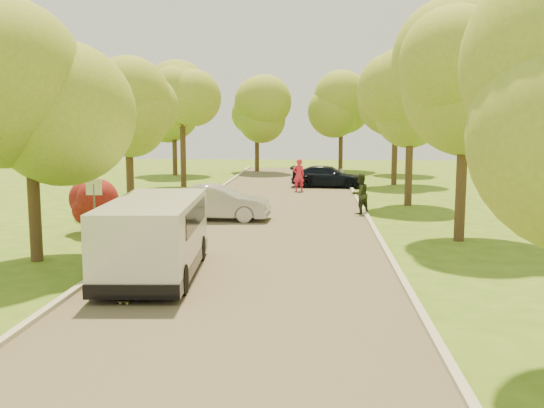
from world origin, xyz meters
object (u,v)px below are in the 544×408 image
(minivan, at_px, (155,236))
(skateboarder, at_px, (129,257))
(street_sign, at_px, (94,197))
(longboard, at_px, (130,296))
(silver_sedan, at_px, (217,203))
(dark_sedan, at_px, (328,177))
(person_olive, at_px, (360,194))
(person_striped, at_px, (299,175))

(minivan, bearing_deg, skateboarder, -93.63)
(street_sign, height_order, longboard, street_sign)
(silver_sedan, relative_size, dark_sedan, 0.96)
(street_sign, distance_m, longboard, 7.69)
(minivan, bearing_deg, street_sign, 122.74)
(minivan, distance_m, person_olive, 13.04)
(dark_sedan, xyz_separation_m, longboard, (-5.12, -24.89, -0.57))
(silver_sedan, height_order, dark_sedan, silver_sedan)
(street_sign, bearing_deg, skateboarder, -64.07)
(skateboarder, bearing_deg, street_sign, -55.55)
(person_striped, bearing_deg, person_olive, 89.34)
(longboard, height_order, person_striped, person_striped)
(silver_sedan, xyz_separation_m, dark_sedan, (4.96, 13.21, -0.06))
(silver_sedan, bearing_deg, street_sign, 147.03)
(longboard, xyz_separation_m, person_striped, (3.33, 22.44, 0.87))
(minivan, relative_size, person_olive, 3.13)
(street_sign, height_order, skateboarder, street_sign)
(person_striped, height_order, person_olive, person_striped)
(longboard, distance_m, person_olive, 15.13)
(street_sign, relative_size, person_olive, 1.19)
(minivan, xyz_separation_m, silver_sedan, (0.16, 9.36, -0.36))
(minivan, bearing_deg, person_striped, 76.89)
(longboard, bearing_deg, dark_sedan, -93.12)
(minivan, xyz_separation_m, skateboarder, (0.00, -2.32, -0.05))
(longboard, distance_m, skateboarder, 0.94)
(street_sign, height_order, person_striped, street_sign)
(dark_sedan, distance_m, person_striped, 3.05)
(minivan, height_order, silver_sedan, minivan)
(dark_sedan, xyz_separation_m, skateboarder, (-5.12, -24.89, 0.37))
(street_sign, height_order, dark_sedan, street_sign)
(longboard, height_order, person_olive, person_olive)
(skateboarder, bearing_deg, minivan, -81.41)
(dark_sedan, height_order, skateboarder, skateboarder)
(street_sign, bearing_deg, person_striped, 67.04)
(street_sign, xyz_separation_m, silver_sedan, (3.46, 4.89, -0.83))
(minivan, bearing_deg, person_olive, 57.38)
(street_sign, bearing_deg, person_olive, 35.87)
(longboard, bearing_deg, person_olive, -106.13)
(street_sign, distance_m, person_striped, 17.01)
(minivan, distance_m, silver_sedan, 9.37)
(skateboarder, bearing_deg, person_striped, -89.93)
(silver_sedan, distance_m, skateboarder, 11.69)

